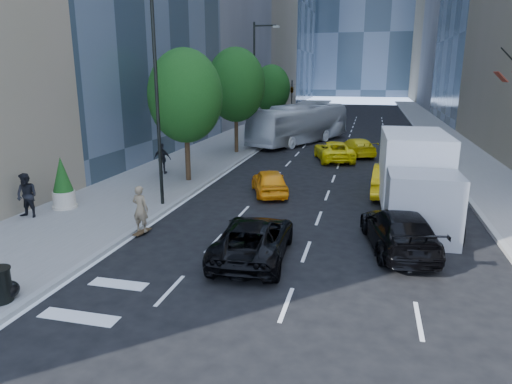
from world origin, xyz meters
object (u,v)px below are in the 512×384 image
(skateboarder, at_px, (141,212))
(planter_shrub, at_px, (63,184))
(city_bus, at_px, (300,124))
(black_sedan_lincoln, at_px, (254,239))
(box_truck, at_px, (415,177))
(black_sedan_mercedes, at_px, (399,230))

(skateboarder, relative_size, planter_shrub, 0.78)
(city_bus, bearing_deg, black_sedan_lincoln, -60.22)
(black_sedan_lincoln, bearing_deg, box_truck, -136.44)
(skateboarder, xyz_separation_m, black_sedan_lincoln, (4.89, -1.19, -0.23))
(city_bus, bearing_deg, skateboarder, -70.88)
(city_bus, height_order, planter_shrub, city_bus)
(black_sedan_mercedes, bearing_deg, planter_shrub, -15.34)
(planter_shrub, bearing_deg, black_sedan_lincoln, -18.24)
(skateboarder, relative_size, black_sedan_mercedes, 0.36)
(black_sedan_lincoln, relative_size, city_bus, 0.41)
(skateboarder, bearing_deg, black_sedan_mercedes, -167.80)
(black_sedan_lincoln, distance_m, planter_shrub, 10.43)
(black_sedan_mercedes, height_order, planter_shrub, planter_shrub)
(skateboarder, height_order, black_sedan_mercedes, skateboarder)
(black_sedan_lincoln, xyz_separation_m, city_bus, (-2.49, 26.79, 1.02))
(black_sedan_lincoln, height_order, planter_shrub, planter_shrub)
(box_truck, xyz_separation_m, planter_shrub, (-15.59, -2.81, -0.56))
(black_sedan_lincoln, xyz_separation_m, black_sedan_mercedes, (4.91, 2.00, 0.05))
(city_bus, distance_m, planter_shrub, 24.67)
(skateboarder, distance_m, planter_shrub, 5.43)
(black_sedan_lincoln, xyz_separation_m, planter_shrub, (-9.89, 3.26, 0.59))
(black_sedan_mercedes, bearing_deg, city_bus, -83.85)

